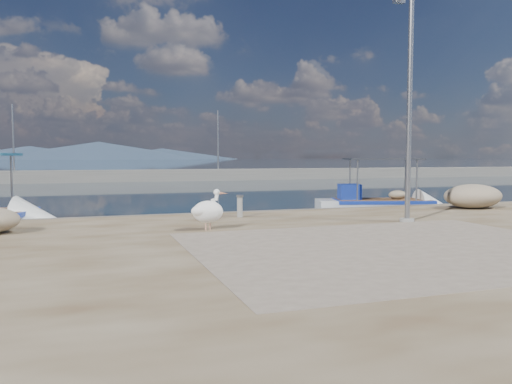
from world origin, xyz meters
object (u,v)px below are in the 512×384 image
object	(u,v)px
boat_right	(380,207)
pelican	(208,211)
lamp_post	(409,114)
bollard_near	(240,205)

from	to	relation	value
boat_right	pelican	distance (m)	11.38
boat_right	pelican	xyz separation A→B (m)	(-9.48, -6.24, 0.80)
lamp_post	bollard_near	world-z (taller)	lamp_post
pelican	lamp_post	xyz separation A→B (m)	(6.23, -0.23, 2.77)
boat_right	lamp_post	world-z (taller)	lamp_post
boat_right	bollard_near	bearing A→B (deg)	-137.85
boat_right	bollard_near	world-z (taller)	boat_right
boat_right	pelican	size ratio (longest dim) A/B	5.38
boat_right	bollard_near	xyz separation A→B (m)	(-7.80, -3.70, 0.68)
lamp_post	bollard_near	bearing A→B (deg)	148.71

